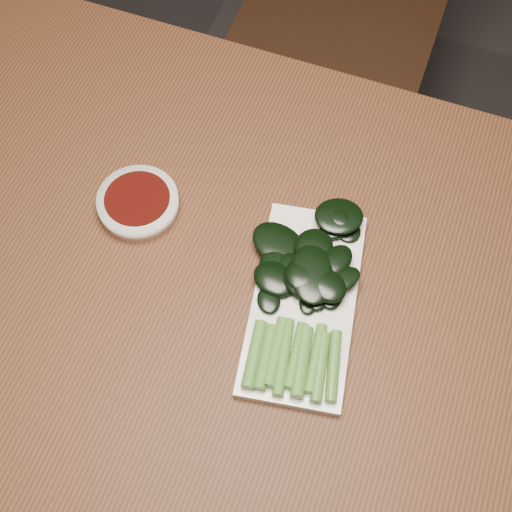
# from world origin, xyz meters

# --- Properties ---
(ground) EXTENTS (6.00, 6.00, 0.00)m
(ground) POSITION_xyz_m (0.00, 0.00, 0.00)
(ground) COLOR #282626
(ground) RESTS_ON ground
(table) EXTENTS (1.40, 0.80, 0.75)m
(table) POSITION_xyz_m (0.00, 0.00, 0.68)
(table) COLOR #4E2A16
(table) RESTS_ON ground
(sauce_bowl) EXTENTS (0.12, 0.12, 0.03)m
(sauce_bowl) POSITION_xyz_m (-0.18, 0.05, 0.76)
(sauce_bowl) COLOR white
(sauce_bowl) RESTS_ON table
(serving_plate) EXTENTS (0.18, 0.31, 0.01)m
(serving_plate) POSITION_xyz_m (0.09, -0.01, 0.76)
(serving_plate) COLOR white
(serving_plate) RESTS_ON table
(gai_lan) EXTENTS (0.19, 0.31, 0.02)m
(gai_lan) POSITION_xyz_m (0.09, -0.00, 0.78)
(gai_lan) COLOR #4E8C30
(gai_lan) RESTS_ON serving_plate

